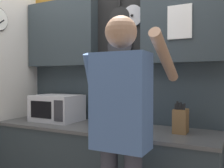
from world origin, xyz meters
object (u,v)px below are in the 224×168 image
at_px(microwave, 57,108).
at_px(knife_block, 181,121).
at_px(utensil_crock, 121,118).
at_px(person, 122,121).

height_order(microwave, knife_block, microwave).
bearing_deg(microwave, knife_block, 0.03).
height_order(utensil_crock, person, person).
relative_size(microwave, person, 0.28).
relative_size(microwave, knife_block, 1.82).
xyz_separation_m(microwave, utensil_crock, (0.75, 0.00, -0.05)).
height_order(knife_block, person, person).
xyz_separation_m(microwave, knife_block, (1.31, 0.00, -0.04)).
distance_m(microwave, utensil_crock, 0.76).
bearing_deg(person, utensil_crock, 115.82).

